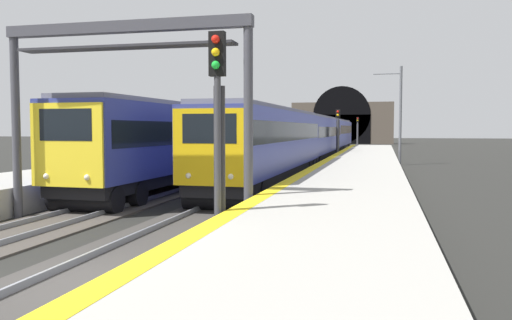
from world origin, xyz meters
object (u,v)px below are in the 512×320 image
railway_signal_near (218,120)px  overhead_signal_gantry (125,71)px  train_adjacent_platform (236,137)px  railway_signal_mid (338,131)px  catenary_mast_near (400,114)px  railway_signal_far (358,130)px  train_main_approaching (315,136)px

railway_signal_near → overhead_signal_gantry: overhead_signal_gantry is taller
train_adjacent_platform → overhead_signal_gantry: size_ratio=4.84×
railway_signal_near → train_adjacent_platform: bearing=-165.1°
railway_signal_near → railway_signal_mid: 33.97m
train_adjacent_platform → catenary_mast_near: bearing=130.3°
railway_signal_far → train_main_approaching: bearing=-2.9°
railway_signal_near → railway_signal_mid: (33.97, 0.00, -0.44)m
railway_signal_near → overhead_signal_gantry: (3.11, 4.05, 1.61)m
overhead_signal_gantry → railway_signal_near: bearing=-127.5°
railway_signal_mid → catenary_mast_near: (-1.45, -5.16, 1.40)m
railway_signal_near → railway_signal_far: bearing=-180.0°
railway_signal_far → catenary_mast_near: size_ratio=0.59×
railway_signal_near → overhead_signal_gantry: 5.35m
train_main_approaching → catenary_mast_near: size_ratio=6.97×
train_adjacent_platform → catenary_mast_near: 14.72m
railway_signal_near → catenary_mast_near: size_ratio=0.66×
railway_signal_near → catenary_mast_near: (32.52, -5.16, 0.95)m
railway_signal_mid → railway_signal_near: bearing=0.0°
railway_signal_mid → train_main_approaching: bearing=-68.9°
overhead_signal_gantry → train_adjacent_platform: bearing=6.1°
train_adjacent_platform → railway_signal_mid: railway_signal_mid is taller
train_adjacent_platform → catenary_mast_near: catenary_mast_near is taller
catenary_mast_near → railway_signal_far: bearing=7.8°
train_main_approaching → overhead_signal_gantry: (-30.14, 2.17, 2.50)m
train_adjacent_platform → railway_signal_mid: size_ratio=8.58×
train_main_approaching → catenary_mast_near: catenary_mast_near is taller
railway_signal_near → railway_signal_mid: bearing=-180.0°
railway_signal_near → catenary_mast_near: catenary_mast_near is taller
railway_signal_mid → catenary_mast_near: bearing=74.3°
railway_signal_mid → overhead_signal_gantry: (-30.86, 4.05, 2.06)m
railway_signal_near → catenary_mast_near: bearing=171.0°
train_main_approaching → train_adjacent_platform: 10.80m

